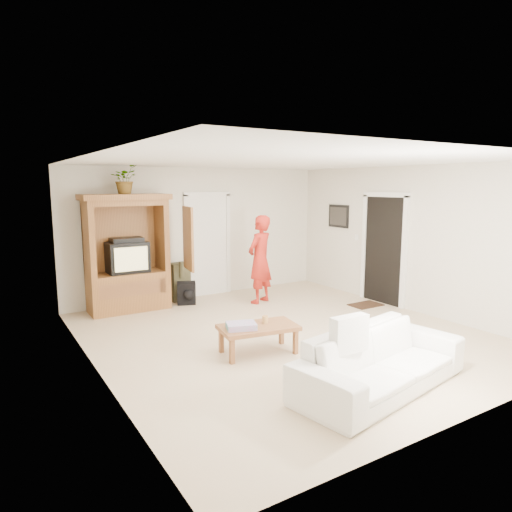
{
  "coord_description": "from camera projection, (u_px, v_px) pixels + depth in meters",
  "views": [
    {
      "loc": [
        -3.89,
        -5.43,
        2.26
      ],
      "look_at": [
        -0.15,
        0.6,
        1.15
      ],
      "focal_mm": 32.0,
      "sensor_mm": 36.0,
      "label": 1
    }
  ],
  "objects": [
    {
      "name": "backpack_olive",
      "position": [
        179.0,
        282.0,
        8.99
      ],
      "size": [
        0.44,
        0.36,
        0.74
      ],
      "primitive_type": null,
      "rotation": [
        0.0,
        0.0,
        0.19
      ],
      "color": "#47442B",
      "rests_on": "floor"
    },
    {
      "name": "sofa",
      "position": [
        381.0,
        360.0,
        5.07
      ],
      "size": [
        2.36,
        1.25,
        0.65
      ],
      "primitive_type": "imported",
      "rotation": [
        0.0,
        0.0,
        0.17
      ],
      "color": "white",
      "rests_on": "floor"
    },
    {
      "name": "framed_picture",
      "position": [
        339.0,
        216.0,
        9.71
      ],
      "size": [
        0.03,
        0.6,
        0.48
      ],
      "primitive_type": "cube",
      "color": "black",
      "rests_on": "wall_right"
    },
    {
      "name": "wall_left",
      "position": [
        94.0,
        268.0,
        5.31
      ],
      "size": [
        0.0,
        6.0,
        6.0
      ],
      "primitive_type": "plane",
      "rotation": [
        1.57,
        0.0,
        1.57
      ],
      "color": "silver",
      "rests_on": "floor"
    },
    {
      "name": "doorway_right",
      "position": [
        384.0,
        250.0,
        8.7
      ],
      "size": [
        0.05,
        0.9,
        2.04
      ],
      "primitive_type": "cube",
      "color": "black",
      "rests_on": "floor"
    },
    {
      "name": "doormat",
      "position": [
        366.0,
        305.0,
        8.64
      ],
      "size": [
        0.6,
        0.4,
        0.02
      ],
      "primitive_type": "cube",
      "color": "#382316",
      "rests_on": "floor"
    },
    {
      "name": "door_back",
      "position": [
        208.0,
        246.0,
        9.35
      ],
      "size": [
        0.85,
        0.05,
        2.04
      ],
      "primitive_type": "cube",
      "color": "white",
      "rests_on": "floor"
    },
    {
      "name": "armoire",
      "position": [
        129.0,
        261.0,
        8.21
      ],
      "size": [
        1.82,
        1.14,
        2.1
      ],
      "color": "brown",
      "rests_on": "floor"
    },
    {
      "name": "towel",
      "position": [
        241.0,
        326.0,
        5.99
      ],
      "size": [
        0.45,
        0.39,
        0.08
      ],
      "primitive_type": "cube",
      "rotation": [
        0.0,
        0.0,
        -0.34
      ],
      "color": "#FF54B7",
      "rests_on": "coffee_table"
    },
    {
      "name": "wall_front",
      "position": [
        475.0,
        290.0,
        4.22
      ],
      "size": [
        5.5,
        0.0,
        5.5
      ],
      "primitive_type": "plane",
      "rotation": [
        -1.57,
        0.0,
        0.0
      ],
      "color": "silver",
      "rests_on": "floor"
    },
    {
      "name": "backpack_black",
      "position": [
        186.0,
        294.0,
        8.66
      ],
      "size": [
        0.39,
        0.31,
        0.43
      ],
      "primitive_type": null,
      "rotation": [
        0.0,
        0.0,
        -0.36
      ],
      "color": "black",
      "rests_on": "floor"
    },
    {
      "name": "wall_right",
      "position": [
        411.0,
        239.0,
        8.17
      ],
      "size": [
        0.0,
        6.0,
        6.0
      ],
      "primitive_type": "plane",
      "rotation": [
        1.57,
        0.0,
        -1.57
      ],
      "color": "silver",
      "rests_on": "floor"
    },
    {
      "name": "wall_back",
      "position": [
        200.0,
        233.0,
        9.26
      ],
      "size": [
        5.5,
        0.0,
        5.5
      ],
      "primitive_type": "plane",
      "rotation": [
        1.57,
        0.0,
        0.0
      ],
      "color": "silver",
      "rests_on": "floor"
    },
    {
      "name": "floor",
      "position": [
        285.0,
        335.0,
        6.94
      ],
      "size": [
        6.0,
        6.0,
        0.0
      ],
      "primitive_type": "plane",
      "color": "tan",
      "rests_on": "ground"
    },
    {
      "name": "coffee_table",
      "position": [
        258.0,
        329.0,
        6.14
      ],
      "size": [
        1.12,
        0.73,
        0.39
      ],
      "rotation": [
        0.0,
        0.0,
        -0.16
      ],
      "color": "brown",
      "rests_on": "floor"
    },
    {
      "name": "candle",
      "position": [
        265.0,
        319.0,
        6.24
      ],
      "size": [
        0.08,
        0.08,
        0.1
      ],
      "primitive_type": "cylinder",
      "color": "tan",
      "rests_on": "coffee_table"
    },
    {
      "name": "man",
      "position": [
        260.0,
        259.0,
        8.74
      ],
      "size": [
        0.73,
        0.62,
        1.69
      ],
      "primitive_type": "imported",
      "rotation": [
        0.0,
        0.0,
        3.57
      ],
      "color": "#AE2117",
      "rests_on": "floor"
    },
    {
      "name": "ceiling",
      "position": [
        287.0,
        161.0,
        6.54
      ],
      "size": [
        6.0,
        6.0,
        0.0
      ],
      "primitive_type": "plane",
      "rotation": [
        3.14,
        0.0,
        0.0
      ],
      "color": "white",
      "rests_on": "floor"
    },
    {
      "name": "plant",
      "position": [
        124.0,
        179.0,
        7.95
      ],
      "size": [
        0.62,
        0.61,
        0.52
      ],
      "primitive_type": "imported",
      "rotation": [
        0.0,
        0.0,
        0.76
      ],
      "color": "#4C7238",
      "rests_on": "armoire"
    }
  ]
}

